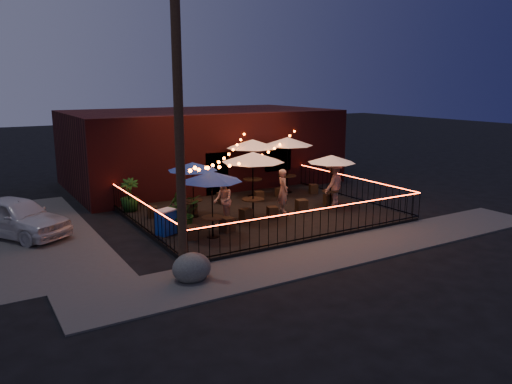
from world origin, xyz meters
TOP-DOWN VIEW (x-y plane):
  - ground at (0.00, 0.00)m, footprint 110.00×110.00m
  - patio at (0.00, 2.00)m, footprint 10.00×8.00m
  - sidewalk at (0.00, -3.25)m, footprint 18.00×2.50m
  - brick_building at (1.00, 9.99)m, footprint 14.00×8.00m
  - utility_pole at (-5.40, -2.60)m, footprint 0.26×0.26m
  - fence_front at (0.00, -2.00)m, footprint 10.00×0.04m
  - fence_left at (-5.00, 2.00)m, footprint 0.04×8.00m
  - fence_right at (5.00, 2.00)m, footprint 0.04×8.00m
  - festoon_lights at (-1.01, 1.70)m, footprint 10.02×8.72m
  - cafe_table_0 at (-3.22, -0.05)m, footprint 2.40×2.40m
  - cafe_table_1 at (-2.66, 2.84)m, footprint 2.29×2.29m
  - cafe_table_2 at (-0.83, 1.21)m, footprint 2.75×2.75m
  - cafe_table_3 at (1.27, 4.80)m, footprint 3.12×3.12m
  - cafe_table_4 at (3.15, 1.30)m, footprint 2.21×2.21m
  - cafe_table_5 at (3.18, 4.69)m, footprint 2.93×2.93m
  - bistro_chair_0 at (-3.93, 0.14)m, footprint 0.43×0.43m
  - bistro_chair_1 at (-2.45, 0.32)m, footprint 0.52×0.52m
  - bistro_chair_2 at (-4.13, 3.60)m, footprint 0.46×0.46m
  - bistro_chair_3 at (-2.58, 3.30)m, footprint 0.48×0.48m
  - bistro_chair_4 at (-1.18, 1.18)m, footprint 0.46×0.46m
  - bistro_chair_5 at (-0.04, 1.02)m, footprint 0.47×0.47m
  - bistro_chair_6 at (-0.63, 4.24)m, footprint 0.43×0.43m
  - bistro_chair_7 at (1.01, 3.78)m, footprint 0.47×0.47m
  - bistro_chair_8 at (1.55, 1.23)m, footprint 0.52×0.52m
  - bistro_chair_9 at (3.28, 1.56)m, footprint 0.50×0.50m
  - bistro_chair_10 at (2.36, 4.12)m, footprint 0.42×0.42m
  - bistro_chair_11 at (4.15, 3.80)m, footprint 0.49×0.49m
  - patron_a at (0.89, 1.65)m, footprint 0.57×0.74m
  - patron_b at (-2.07, 1.39)m, footprint 0.90×1.03m
  - patron_c at (3.39, 1.39)m, footprint 1.46×1.17m
  - potted_shrub_a at (-3.79, 1.21)m, footprint 1.46×1.35m
  - potted_shrub_b at (-3.74, 2.22)m, footprint 0.82×0.69m
  - potted_shrub_c at (-4.60, 5.06)m, footprint 0.98×0.98m
  - cooler at (-4.50, 1.12)m, footprint 0.83×0.73m
  - boulder at (-5.33, -3.00)m, footprint 1.02×0.87m
  - car_white at (-9.04, 4.13)m, footprint 3.76×4.51m

SIDE VIEW (x-z plane):
  - ground at x=0.00m, z-range 0.00..0.00m
  - sidewalk at x=0.00m, z-range 0.00..0.05m
  - patio at x=0.00m, z-range 0.00..0.15m
  - bistro_chair_10 at x=2.36m, z-range 0.15..0.55m
  - bistro_chair_2 at x=-4.13m, z-range 0.15..0.59m
  - bistro_chair_11 at x=4.15m, z-range 0.15..0.60m
  - bistro_chair_7 at x=1.01m, z-range 0.15..0.61m
  - bistro_chair_3 at x=-2.58m, z-range 0.15..0.61m
  - bistro_chair_5 at x=-0.04m, z-range 0.15..0.61m
  - bistro_chair_0 at x=-3.93m, z-range 0.15..0.62m
  - bistro_chair_9 at x=3.28m, z-range 0.15..0.63m
  - boulder at x=-5.33m, z-range 0.00..0.78m
  - bistro_chair_4 at x=-1.18m, z-range 0.15..0.63m
  - bistro_chair_6 at x=-0.63m, z-range 0.15..0.64m
  - bistro_chair_1 at x=-2.45m, z-range 0.15..0.66m
  - bistro_chair_8 at x=1.55m, z-range 0.15..0.67m
  - cooler at x=-4.50m, z-range 0.16..1.07m
  - fence_front at x=0.00m, z-range 0.14..1.18m
  - fence_left at x=-5.00m, z-range 0.14..1.18m
  - fence_right at x=5.00m, z-range 0.14..1.18m
  - car_white at x=-9.04m, z-range 0.00..1.45m
  - potted_shrub_a at x=-3.79m, z-range 0.15..1.50m
  - potted_shrub_b at x=-3.74m, z-range 0.15..1.52m
  - potted_shrub_c at x=-4.60m, z-range 0.15..1.54m
  - patron_b at x=-2.07m, z-range 0.15..1.95m
  - patron_a at x=0.89m, z-range 0.15..1.96m
  - patron_c at x=3.39m, z-range 0.15..2.13m
  - brick_building at x=1.00m, z-range 0.00..4.00m
  - cafe_table_1 at x=-2.66m, z-range 1.07..3.30m
  - cafe_table_4 at x=3.15m, z-range 1.09..3.37m
  - cafe_table_0 at x=-3.22m, z-range 1.12..3.46m
  - festoon_lights at x=-1.01m, z-range 1.86..3.18m
  - cafe_table_2 at x=-0.83m, z-range 1.27..3.96m
  - cafe_table_3 at x=1.27m, z-range 1.28..4.00m
  - cafe_table_5 at x=3.18m, z-range 1.28..4.02m
  - utility_pole at x=-5.40m, z-range 0.00..8.00m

